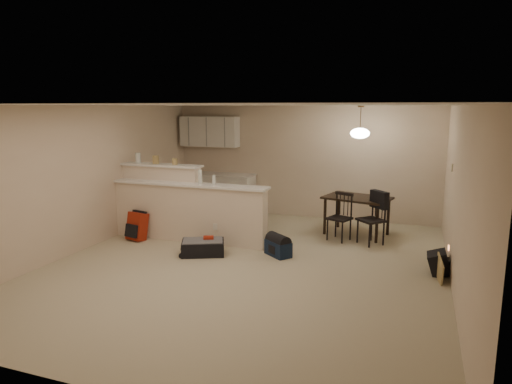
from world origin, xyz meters
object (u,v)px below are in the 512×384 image
at_px(dining_table, 357,201).
at_px(red_backpack, 137,226).
at_px(dining_chair_far, 371,219).
at_px(navy_duffel, 278,248).
at_px(black_daypack, 439,263).
at_px(pendant_lamp, 360,133).
at_px(dining_chair_near, 339,217).
at_px(suitcase, 203,248).

distance_m(dining_table, red_backpack, 4.24).
xyz_separation_m(dining_chair_far, navy_duffel, (-1.39, -1.21, -0.35)).
bearing_deg(dining_chair_far, black_daypack, -2.12).
distance_m(pendant_lamp, dining_chair_near, 1.64).
bearing_deg(dining_chair_far, dining_chair_near, -140.16).
bearing_deg(dining_chair_near, suitcase, -120.27).
xyz_separation_m(pendant_lamp, suitcase, (-2.28, -2.13, -1.87)).
distance_m(dining_chair_far, suitcase, 3.07).
distance_m(pendant_lamp, dining_chair_far, 1.64).
bearing_deg(dining_chair_far, suitcase, -104.16).
relative_size(red_backpack, navy_duffel, 1.10).
bearing_deg(dining_chair_far, pendant_lamp, 165.68).
bearing_deg(navy_duffel, red_backpack, -141.61).
bearing_deg(black_daypack, red_backpack, 89.93).
height_order(dining_table, dining_chair_far, dining_chair_far).
bearing_deg(navy_duffel, dining_chair_far, 79.32).
height_order(dining_table, black_daypack, dining_table).
height_order(dining_table, pendant_lamp, pendant_lamp).
distance_m(pendant_lamp, black_daypack, 2.92).
bearing_deg(suitcase, dining_table, 18.59).
bearing_deg(dining_chair_near, dining_table, 84.07).
relative_size(dining_chair_near, navy_duffel, 1.89).
bearing_deg(dining_chair_near, navy_duffel, -101.73).
height_order(dining_chair_far, red_backpack, dining_chair_far).
bearing_deg(red_backpack, dining_chair_far, 28.82).
bearing_deg(suitcase, navy_duffel, -7.49).
distance_m(dining_table, suitcase, 3.17).
xyz_separation_m(pendant_lamp, dining_chair_near, (-0.25, -0.50, -1.54)).
bearing_deg(pendant_lamp, dining_table, -116.57).
xyz_separation_m(dining_table, dining_chair_near, (-0.25, -0.50, -0.22)).
height_order(suitcase, black_daypack, black_daypack).
bearing_deg(navy_duffel, suitcase, -124.70).
height_order(dining_chair_near, dining_chair_far, dining_chair_far).
xyz_separation_m(dining_chair_near, red_backpack, (-3.58, -1.26, -0.19)).
bearing_deg(dining_table, dining_chair_far, -44.62).
distance_m(dining_chair_far, navy_duffel, 1.87).
xyz_separation_m(dining_table, dining_chair_far, (0.33, -0.55, -0.19)).
height_order(pendant_lamp, dining_chair_near, pendant_lamp).
bearing_deg(red_backpack, black_daypack, 12.68).
bearing_deg(black_daypack, dining_chair_near, 53.71).
xyz_separation_m(suitcase, black_daypack, (3.74, 0.37, 0.05)).
distance_m(dining_chair_far, black_daypack, 1.68).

